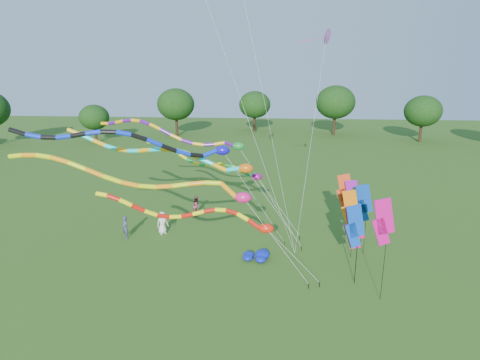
# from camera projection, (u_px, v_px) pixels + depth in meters

# --- Properties ---
(ground) EXTENTS (160.00, 160.00, 0.00)m
(ground) POSITION_uv_depth(u_px,v_px,m) (251.00, 289.00, 21.58)
(ground) COLOR #2B5A17
(ground) RESTS_ON ground
(tree_ring) EXTENTS (120.72, 119.09, 9.64)m
(tree_ring) POSITION_uv_depth(u_px,v_px,m) (368.00, 228.00, 15.48)
(tree_ring) COLOR #382314
(tree_ring) RESTS_ON ground
(tube_kite_red) EXTENTS (11.81, 1.17, 5.66)m
(tube_kite_red) POSITION_uv_depth(u_px,v_px,m) (206.00, 216.00, 21.48)
(tube_kite_red) COLOR black
(tube_kite_red) RESTS_ON ground
(tube_kite_orange) EXTENTS (15.83, 1.11, 7.82)m
(tube_kite_orange) POSITION_uv_depth(u_px,v_px,m) (153.00, 181.00, 20.98)
(tube_kite_orange) COLOR black
(tube_kite_orange) RESTS_ON ground
(tube_kite_purple) EXTENTS (13.96, 2.81, 8.75)m
(tube_kite_purple) POSITION_uv_depth(u_px,v_px,m) (183.00, 136.00, 27.11)
(tube_kite_purple) COLOR black
(tube_kite_purple) RESTS_ON ground
(tube_kite_blue) EXTENTS (15.07, 4.33, 8.87)m
(tube_kite_blue) POSITION_uv_depth(u_px,v_px,m) (148.00, 144.00, 23.12)
(tube_kite_blue) COLOR black
(tube_kite_blue) RESTS_ON ground
(tube_kite_cyan) EXTENTS (15.47, 1.83, 8.16)m
(tube_kite_cyan) POSITION_uv_depth(u_px,v_px,m) (177.00, 156.00, 25.70)
(tube_kite_cyan) COLOR black
(tube_kite_cyan) RESTS_ON ground
(tube_kite_green) EXTENTS (11.62, 4.28, 6.59)m
(tube_kite_green) POSITION_uv_depth(u_px,v_px,m) (215.00, 164.00, 29.36)
(tube_kite_green) COLOR black
(tube_kite_green) RESTS_ON ground
(delta_kite_high_c) EXTENTS (2.85, 6.14, 14.49)m
(delta_kite_high_c) POSITION_uv_depth(u_px,v_px,m) (326.00, 37.00, 26.74)
(delta_kite_high_c) COLOR black
(delta_kite_high_c) RESTS_ON ground
(banner_pole_magenta_b) EXTENTS (1.16, 0.18, 5.51)m
(banner_pole_magenta_b) POSITION_uv_depth(u_px,v_px,m) (383.00, 222.00, 19.47)
(banner_pole_magenta_b) COLOR black
(banner_pole_magenta_b) RESTS_ON ground
(banner_pole_magenta_a) EXTENTS (1.12, 0.45, 4.44)m
(banner_pole_magenta_a) POSITION_uv_depth(u_px,v_px,m) (354.00, 227.00, 21.62)
(banner_pole_magenta_a) COLOR black
(banner_pole_magenta_a) RESTS_ON ground
(banner_pole_orange) EXTENTS (1.16, 0.28, 4.44)m
(banner_pole_orange) POSITION_uv_depth(u_px,v_px,m) (350.00, 209.00, 24.50)
(banner_pole_orange) COLOR black
(banner_pole_orange) RESTS_ON ground
(banner_pole_blue_b) EXTENTS (1.16, 0.23, 4.64)m
(banner_pole_blue_b) POSITION_uv_depth(u_px,v_px,m) (363.00, 203.00, 24.97)
(banner_pole_blue_b) COLOR black
(banner_pole_blue_b) RESTS_ON ground
(banner_pole_red) EXTENTS (1.16, 0.11, 4.82)m
(banner_pole_red) POSITION_uv_depth(u_px,v_px,m) (345.00, 192.00, 26.69)
(banner_pole_red) COLOR black
(banner_pole_red) RESTS_ON ground
(banner_pole_green) EXTENTS (1.16, 0.21, 4.16)m
(banner_pole_green) POSITION_uv_depth(u_px,v_px,m) (360.00, 205.00, 26.14)
(banner_pole_green) COLOR black
(banner_pole_green) RESTS_ON ground
(banner_pole_blue_a) EXTENTS (1.15, 0.35, 4.65)m
(banner_pole_blue_a) POSITION_uv_depth(u_px,v_px,m) (355.00, 226.00, 21.20)
(banner_pole_blue_a) COLOR black
(banner_pole_blue_a) RESTS_ON ground
(banner_pole_violet) EXTENTS (1.10, 0.53, 4.54)m
(banner_pole_violet) POSITION_uv_depth(u_px,v_px,m) (352.00, 198.00, 26.25)
(banner_pole_violet) COLOR black
(banner_pole_violet) RESTS_ON ground
(blue_nylon_heap) EXTENTS (1.73, 1.53, 0.54)m
(blue_nylon_heap) POSITION_uv_depth(u_px,v_px,m) (255.00, 254.00, 25.11)
(blue_nylon_heap) COLOR #0E1FB6
(blue_nylon_heap) RESTS_ON ground
(person_a) EXTENTS (0.96, 0.88, 1.65)m
(person_a) POSITION_uv_depth(u_px,v_px,m) (162.00, 223.00, 28.72)
(person_a) COLOR silver
(person_a) RESTS_ON ground
(person_b) EXTENTS (0.71, 0.67, 1.63)m
(person_b) POSITION_uv_depth(u_px,v_px,m) (125.00, 227.00, 27.88)
(person_b) COLOR #3C4054
(person_b) RESTS_ON ground
(person_c) EXTENTS (0.66, 0.82, 1.59)m
(person_c) POSITION_uv_depth(u_px,v_px,m) (197.00, 206.00, 32.34)
(person_c) COLOR #9B3853
(person_c) RESTS_ON ground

